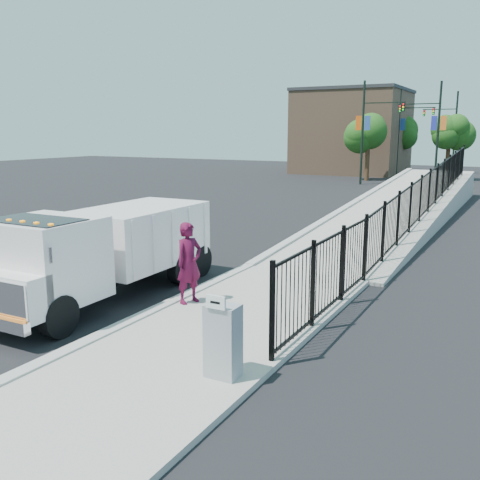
% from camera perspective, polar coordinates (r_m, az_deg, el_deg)
% --- Properties ---
extents(ground, '(120.00, 120.00, 0.00)m').
position_cam_1_polar(ground, '(13.19, -7.03, -6.93)').
color(ground, black).
rests_on(ground, ground).
extents(sidewalk, '(3.55, 12.00, 0.12)m').
position_cam_1_polar(sidewalk, '(10.60, -4.76, -11.25)').
color(sidewalk, '#9E998E').
rests_on(sidewalk, ground).
extents(curb, '(0.30, 12.00, 0.16)m').
position_cam_1_polar(curb, '(11.70, -12.78, -9.18)').
color(curb, '#ADAAA3').
rests_on(curb, ground).
extents(ramp, '(3.95, 24.06, 3.19)m').
position_cam_1_polar(ramp, '(26.99, 17.01, 2.15)').
color(ramp, '#9E998E').
rests_on(ramp, ground).
extents(iron_fence, '(0.10, 28.00, 1.80)m').
position_cam_1_polar(iron_fence, '(22.71, 18.60, 2.67)').
color(iron_fence, black).
rests_on(iron_fence, ground).
extents(truck, '(2.32, 6.88, 2.35)m').
position_cam_1_polar(truck, '(13.65, -14.61, -0.85)').
color(truck, black).
rests_on(truck, ground).
extents(worker, '(0.66, 0.82, 1.95)m').
position_cam_1_polar(worker, '(12.73, -5.46, -2.45)').
color(worker, '#510B29').
rests_on(worker, sidewalk).
extents(utility_cabinet, '(0.55, 0.40, 1.25)m').
position_cam_1_polar(utility_cabinet, '(9.02, -1.83, -10.71)').
color(utility_cabinet, gray).
rests_on(utility_cabinet, sidewalk).
extents(arrow_sign, '(0.35, 0.04, 0.22)m').
position_cam_1_polar(arrow_sign, '(8.59, -2.61, -6.65)').
color(arrow_sign, white).
rests_on(arrow_sign, utility_cabinet).
extents(debris, '(0.40, 0.40, 0.10)m').
position_cam_1_polar(debris, '(10.98, -0.86, -9.77)').
color(debris, silver).
rests_on(debris, sidewalk).
extents(light_pole_0, '(3.77, 0.22, 8.00)m').
position_cam_1_polar(light_pole_0, '(43.75, 13.34, 11.48)').
color(light_pole_0, black).
rests_on(light_pole_0, ground).
extents(light_pole_1, '(3.78, 0.22, 8.00)m').
position_cam_1_polar(light_pole_1, '(45.82, 20.01, 11.10)').
color(light_pole_1, black).
rests_on(light_pole_1, ground).
extents(light_pole_2, '(3.77, 0.22, 8.00)m').
position_cam_1_polar(light_pole_2, '(53.61, 16.90, 11.25)').
color(light_pole_2, black).
rests_on(light_pole_2, ground).
extents(light_pole_3, '(3.78, 0.22, 8.00)m').
position_cam_1_polar(light_pole_3, '(57.71, 21.67, 10.93)').
color(light_pole_3, black).
rests_on(light_pole_3, ground).
extents(tree_0, '(3.09, 3.09, 5.55)m').
position_cam_1_polar(tree_0, '(47.23, 13.55, 10.97)').
color(tree_0, '#382314').
rests_on(tree_0, ground).
extents(tree_1, '(2.42, 2.42, 5.21)m').
position_cam_1_polar(tree_1, '(49.77, 21.44, 10.48)').
color(tree_1, '#382314').
rests_on(tree_1, ground).
extents(tree_2, '(3.04, 3.04, 5.52)m').
position_cam_1_polar(tree_2, '(57.45, 16.92, 10.84)').
color(tree_2, '#382314').
rests_on(tree_2, ground).
extents(building, '(10.00, 10.00, 8.00)m').
position_cam_1_polar(building, '(56.56, 11.90, 11.11)').
color(building, '#8C664C').
rests_on(building, ground).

